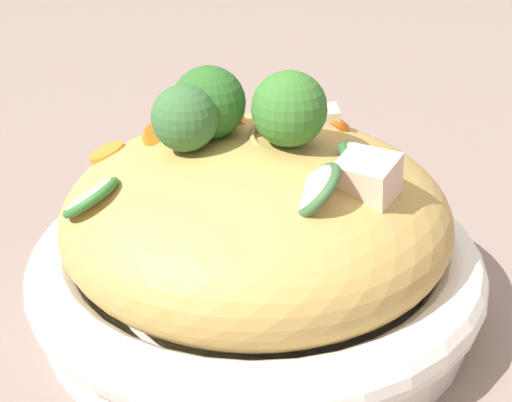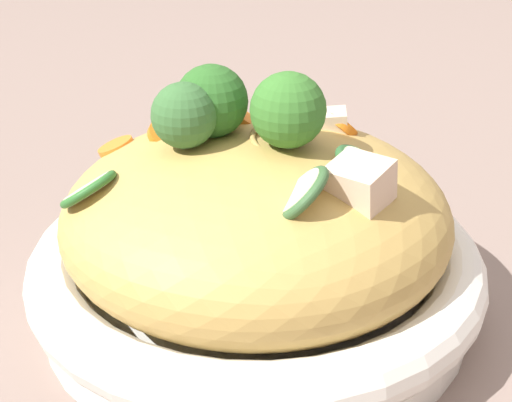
# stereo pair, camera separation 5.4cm
# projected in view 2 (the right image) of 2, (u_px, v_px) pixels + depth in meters

# --- Properties ---
(ground_plane) EXTENTS (3.00, 3.00, 0.00)m
(ground_plane) POSITION_uv_depth(u_px,v_px,m) (256.00, 307.00, 0.58)
(ground_plane) COLOR gray
(serving_bowl) EXTENTS (0.33, 0.33, 0.06)m
(serving_bowl) POSITION_uv_depth(u_px,v_px,m) (256.00, 272.00, 0.57)
(serving_bowl) COLOR white
(serving_bowl) RESTS_ON ground_plane
(noodle_heap) EXTENTS (0.27, 0.27, 0.12)m
(noodle_heap) POSITION_uv_depth(u_px,v_px,m) (256.00, 216.00, 0.54)
(noodle_heap) COLOR tan
(noodle_heap) RESTS_ON serving_bowl
(broccoli_florets) EXTENTS (0.12, 0.10, 0.06)m
(broccoli_florets) POSITION_uv_depth(u_px,v_px,m) (233.00, 110.00, 0.51)
(broccoli_florets) COLOR #90AE6B
(broccoli_florets) RESTS_ON serving_bowl
(carrot_coins) EXTENTS (0.16, 0.14, 0.04)m
(carrot_coins) POSITION_uv_depth(u_px,v_px,m) (229.00, 130.00, 0.56)
(carrot_coins) COLOR orange
(carrot_coins) RESTS_ON serving_bowl
(zucchini_slices) EXTENTS (0.19, 0.17, 0.05)m
(zucchini_slices) POSITION_uv_depth(u_px,v_px,m) (258.00, 183.00, 0.48)
(zucchini_slices) COLOR beige
(zucchini_slices) RESTS_ON serving_bowl
(chicken_chunks) EXTENTS (0.17, 0.10, 0.04)m
(chicken_chunks) POSITION_uv_depth(u_px,v_px,m) (304.00, 148.00, 0.51)
(chicken_chunks) COLOR beige
(chicken_chunks) RESTS_ON serving_bowl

